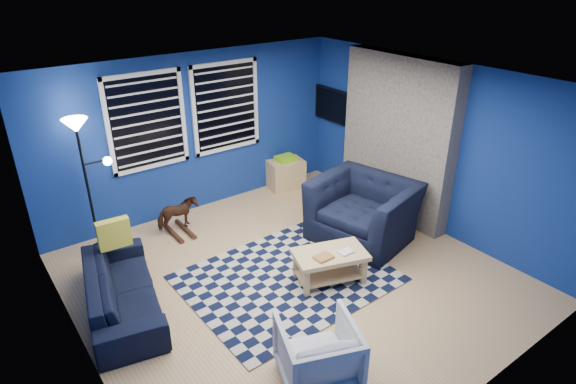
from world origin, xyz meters
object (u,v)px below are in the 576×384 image
at_px(sofa, 122,290).
at_px(armchair_bent, 318,353).
at_px(rocking_horse, 178,214).
at_px(coffee_table, 330,261).
at_px(tv, 335,106).
at_px(cabinet, 286,173).
at_px(armchair_big, 363,211).
at_px(floor_lamp, 81,144).

distance_m(sofa, armchair_bent, 2.44).
distance_m(rocking_horse, coffee_table, 2.46).
height_order(tv, cabinet, tv).
xyz_separation_m(sofa, cabinet, (3.51, 1.58, -0.01)).
height_order(sofa, armchair_bent, armchair_bent).
relative_size(tv, armchair_big, 0.73).
distance_m(armchair_bent, rocking_horse, 3.38).
distance_m(armchair_big, floor_lamp, 3.92).
height_order(rocking_horse, floor_lamp, floor_lamp).
relative_size(armchair_big, cabinet, 2.03).
distance_m(sofa, coffee_table, 2.50).
distance_m(armchair_bent, coffee_table, 1.61).
bearing_deg(coffee_table, armchair_bent, -135.15).
distance_m(sofa, rocking_horse, 1.76).
relative_size(sofa, cabinet, 2.80).
height_order(coffee_table, cabinet, cabinet).
xyz_separation_m(armchair_big, coffee_table, (-1.09, -0.53, -0.13)).
xyz_separation_m(rocking_horse, cabinet, (2.24, 0.36, -0.05)).
xyz_separation_m(tv, floor_lamp, (-4.19, 0.19, 0.16)).
bearing_deg(coffee_table, sofa, 155.89).
distance_m(coffee_table, cabinet, 2.87).
bearing_deg(coffee_table, tv, 48.00).
height_order(rocking_horse, coffee_table, rocking_horse).
distance_m(armchair_bent, cabinet, 4.42).
xyz_separation_m(rocking_horse, floor_lamp, (-1.07, 0.30, 1.24)).
height_order(tv, coffee_table, tv).
xyz_separation_m(sofa, armchair_bent, (1.14, -2.15, 0.06)).
bearing_deg(cabinet, armchair_bent, -112.72).
bearing_deg(coffee_table, cabinet, 64.64).
relative_size(tv, floor_lamp, 0.53).
bearing_deg(cabinet, sofa, -146.10).
height_order(armchair_bent, coffee_table, armchair_bent).
height_order(sofa, rocking_horse, rocking_horse).
height_order(armchair_big, rocking_horse, armchair_big).
bearing_deg(rocking_horse, cabinet, -78.44).
distance_m(tv, sofa, 4.72).
distance_m(sofa, floor_lamp, 2.00).
relative_size(sofa, armchair_big, 1.38).
height_order(sofa, floor_lamp, floor_lamp).
relative_size(rocking_horse, cabinet, 0.88).
xyz_separation_m(armchair_bent, rocking_horse, (0.13, 3.37, -0.01)).
bearing_deg(sofa, armchair_bent, -139.60).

